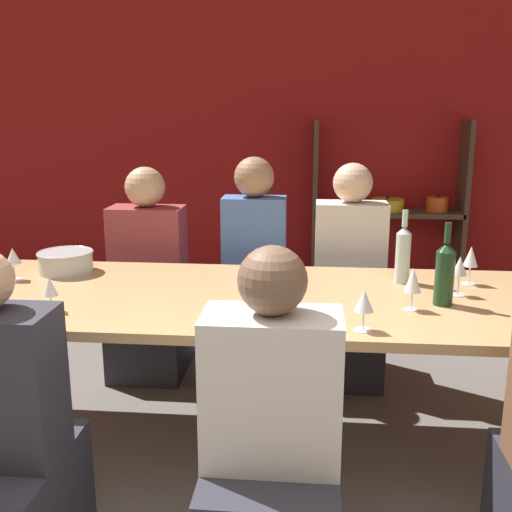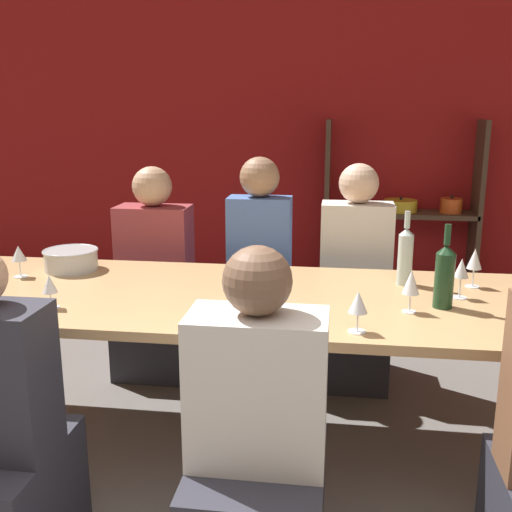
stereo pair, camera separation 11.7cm
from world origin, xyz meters
TOP-DOWN VIEW (x-y plane):
  - wall_back_red at (0.00, 3.83)m, footprint 8.80×0.06m
  - shelf_unit at (0.84, 3.63)m, footprint 1.16×0.30m
  - dining_table at (-0.01, 1.44)m, footprint 3.14×1.02m
  - mixing_bowl at (-0.97, 1.73)m, footprint 0.27×0.27m
  - wine_bottle_dark at (0.66, 1.70)m, footprint 0.07×0.07m
  - wine_bottle_amber at (0.79, 1.38)m, footprint 0.08×0.08m
  - wine_glass_red_a at (0.97, 1.70)m, footprint 0.07×0.07m
  - wine_glass_empty_a at (0.88, 1.52)m, footprint 0.07×0.07m
  - wine_glass_empty_b at (-1.16, 1.57)m, footprint 0.07×0.07m
  - wine_glass_red_d at (0.43, 1.05)m, footprint 0.07×0.07m
  - wine_glass_white_a at (0.65, 1.30)m, footprint 0.07×0.07m
  - wine_glass_red_f at (-0.80, 1.15)m, footprint 0.07×0.07m
  - person_far_a at (0.46, 2.25)m, footprint 0.39×0.49m
  - person_near_b at (0.13, 0.59)m, footprint 0.41×0.52m
  - person_far_b at (-0.08, 2.22)m, footprint 0.35×0.44m
  - person_far_c at (-0.70, 2.25)m, footprint 0.42×0.53m

SIDE VIEW (x-z plane):
  - person_near_b at x=0.13m, z-range -0.16..1.00m
  - person_far_c at x=-0.70m, z-range -0.16..1.06m
  - person_far_a at x=0.46m, z-range -0.16..1.09m
  - person_far_b at x=-0.08m, z-range -0.15..1.13m
  - shelf_unit at x=0.84m, z-range -0.19..1.26m
  - dining_table at x=-0.01m, z-range 0.30..1.05m
  - mixing_bowl at x=-0.97m, z-range 0.75..0.85m
  - wine_glass_red_f at x=-0.80m, z-range 0.77..0.91m
  - wine_glass_red_d at x=0.43m, z-range 0.77..0.93m
  - wine_glass_empty_b at x=-1.16m, z-range 0.78..0.93m
  - wine_glass_white_a at x=0.65m, z-range 0.77..0.95m
  - wine_glass_red_a at x=0.97m, z-range 0.78..0.96m
  - wine_glass_empty_a at x=0.88m, z-range 0.78..0.95m
  - wine_bottle_amber at x=0.79m, z-range 0.70..1.05m
  - wine_bottle_dark at x=0.66m, z-range 0.71..1.05m
  - wall_back_red at x=0.00m, z-range 0.00..2.70m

